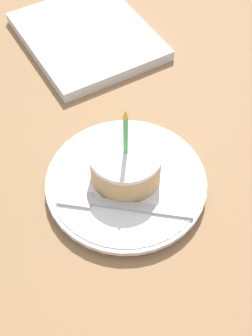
% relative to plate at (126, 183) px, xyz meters
% --- Properties ---
extents(ground_plane, '(2.40, 2.40, 0.04)m').
position_rel_plate_xyz_m(ground_plane, '(-0.02, -0.03, -0.03)').
color(ground_plane, olive).
rests_on(ground_plane, ground).
extents(plate, '(0.22, 0.22, 0.02)m').
position_rel_plate_xyz_m(plate, '(0.00, 0.00, 0.00)').
color(plate, silver).
rests_on(plate, ground_plane).
extents(cake_slice, '(0.10, 0.10, 0.13)m').
position_rel_plate_xyz_m(cake_slice, '(0.01, -0.00, 0.03)').
color(cake_slice, tan).
rests_on(cake_slice, plate).
extents(fork, '(0.13, 0.15, 0.00)m').
position_rel_plate_xyz_m(fork, '(-0.03, 0.03, 0.01)').
color(fork, '#B2B2B7').
rests_on(fork, plate).
extents(marble_board, '(0.25, 0.21, 0.02)m').
position_rel_plate_xyz_m(marble_board, '(0.31, -0.10, -0.00)').
color(marble_board, silver).
rests_on(marble_board, ground_plane).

